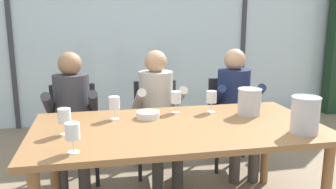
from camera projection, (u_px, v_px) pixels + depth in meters
name	position (u px, v px, depth m)	size (l,w,h in m)	color
ground	(155.00, 166.00, 3.60)	(14.00, 14.00, 0.00)	#847056
window_glass_panel	(134.00, 32.00, 4.91)	(7.23, 0.03, 2.60)	silver
window_mullion_left	(10.00, 33.00, 4.56)	(0.06, 0.06, 2.60)	#38383D
window_mullion_right	(243.00, 31.00, 5.22)	(0.06, 0.06, 2.60)	#38383D
hillside_vineyard	(119.00, 37.00, 8.08)	(13.23, 2.40, 2.14)	#477A38
dining_table	(178.00, 135.00, 2.50)	(2.03, 1.05, 0.74)	olive
chair_near_curtain	(74.00, 124.00, 3.28)	(0.45, 0.45, 0.87)	#232328
chair_left_of_center	(156.00, 119.00, 3.46)	(0.46, 0.46, 0.87)	#232328
chair_center	(230.00, 115.00, 3.61)	(0.49, 0.49, 0.87)	#232328
person_charcoal_jacket	(72.00, 110.00, 3.11)	(0.46, 0.61, 1.19)	#38383D
person_beige_jumper	(158.00, 106.00, 3.26)	(0.48, 0.63, 1.19)	#B7AD9E
person_navy_polo	(235.00, 102.00, 3.42)	(0.49, 0.63, 1.19)	#192347
ice_bucket_primary	(249.00, 101.00, 2.74)	(0.19, 0.19, 0.21)	#B7B7BC
ice_bucket_secondary	(305.00, 114.00, 2.29)	(0.19, 0.19, 0.25)	#B7B7BC
tasting_bowl	(148.00, 115.00, 2.66)	(0.18, 0.18, 0.05)	silver
wine_glass_by_left_taster	(73.00, 133.00, 1.96)	(0.08, 0.08, 0.17)	silver
wine_glass_near_bucket	(114.00, 104.00, 2.62)	(0.08, 0.08, 0.17)	silver
wine_glass_center_pour	(176.00, 98.00, 2.80)	(0.08, 0.08, 0.17)	silver
wine_glass_by_right_taster	(64.00, 117.00, 2.27)	(0.08, 0.08, 0.17)	silver
wine_glass_spare_empty	(211.00, 98.00, 2.81)	(0.08, 0.08, 0.17)	silver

